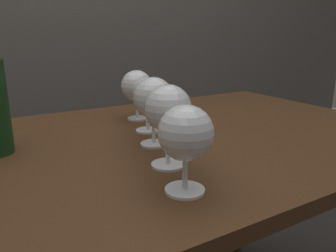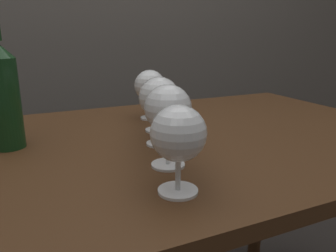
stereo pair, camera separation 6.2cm
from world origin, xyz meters
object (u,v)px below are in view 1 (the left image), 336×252
(wine_glass_merlot, at_px, (147,93))
(wine_glass_port, at_px, (137,87))
(wine_glass_empty, at_px, (186,135))
(wine_glass_cabernet, at_px, (153,99))
(wine_glass_amber, at_px, (168,110))

(wine_glass_merlot, relative_size, wine_glass_port, 0.97)
(wine_glass_empty, height_order, wine_glass_cabernet, wine_glass_cabernet)
(wine_glass_cabernet, bearing_deg, wine_glass_port, 73.35)
(wine_glass_empty, height_order, wine_glass_port, wine_glass_port)
(wine_glass_empty, relative_size, wine_glass_cabernet, 0.92)
(wine_glass_merlot, distance_m, wine_glass_port, 0.13)
(wine_glass_empty, distance_m, wine_glass_cabernet, 0.24)
(wine_glass_cabernet, distance_m, wine_glass_merlot, 0.11)
(wine_glass_amber, relative_size, wine_glass_merlot, 1.12)
(wine_glass_amber, height_order, wine_glass_merlot, wine_glass_amber)
(wine_glass_merlot, bearing_deg, wine_glass_port, 76.38)
(wine_glass_empty, bearing_deg, wine_glass_merlot, 72.49)
(wine_glass_cabernet, relative_size, wine_glass_port, 1.07)
(wine_glass_amber, xyz_separation_m, wine_glass_cabernet, (0.04, 0.12, -0.01))
(wine_glass_empty, relative_size, wine_glass_amber, 0.91)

